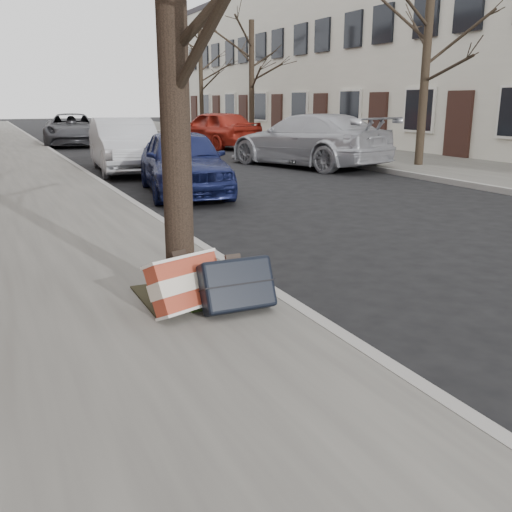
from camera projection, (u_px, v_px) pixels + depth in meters
name	position (u px, v px, depth m)	size (l,w,h in m)	color
ground	(452.00, 316.00, 4.96)	(120.00, 120.00, 0.00)	black
far_sidewalk	(317.00, 149.00, 21.24)	(4.00, 70.00, 0.12)	slate
house_far	(418.00, 55.00, 23.40)	(6.70, 40.00, 7.20)	beige
dirt_patch	(188.00, 294.00, 5.13)	(0.85, 0.85, 0.01)	black
suitcase_red	(186.00, 284.00, 4.67)	(0.62, 0.17, 0.45)	maroon
suitcase_navy	(237.00, 284.00, 4.67)	(0.60, 0.19, 0.43)	black
car_near_front	(183.00, 161.00, 11.31)	(1.51, 3.76, 1.28)	#151C4B
car_near_mid	(125.00, 145.00, 14.80)	(1.46, 4.18, 1.38)	#B8BAC1
car_near_back	(72.00, 130.00, 23.43)	(2.14, 4.65, 1.29)	#323237
car_far_front	(307.00, 140.00, 15.94)	(2.05, 5.04, 1.46)	#A7A9AF
car_far_back	(214.00, 129.00, 22.22)	(1.71, 4.25, 1.45)	maroon
tree_far_a	(425.00, 78.00, 14.93)	(0.23, 0.23, 4.53)	black
tree_far_b	(252.00, 82.00, 24.20)	(0.23, 0.23, 4.91)	black
tree_far_c	(201.00, 80.00, 29.52)	(0.22, 0.22, 5.39)	black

